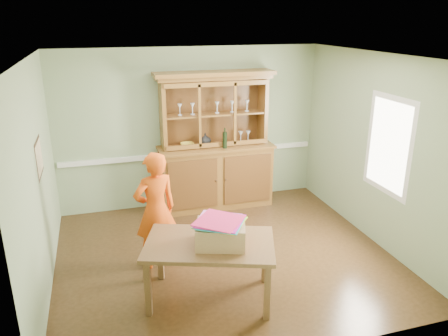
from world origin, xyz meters
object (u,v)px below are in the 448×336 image
object	(u,v)px
china_hutch	(215,161)
person	(156,211)
dining_table	(210,249)
cardboard_box	(221,234)

from	to	relation	value
china_hutch	person	size ratio (longest dim) A/B	1.47
china_hutch	dining_table	size ratio (longest dim) A/B	1.39
dining_table	cardboard_box	xyz separation A→B (m)	(0.11, -0.08, 0.21)
china_hutch	cardboard_box	bearing A→B (deg)	-104.20
china_hutch	dining_table	world-z (taller)	china_hutch
dining_table	person	distance (m)	1.04
dining_table	cardboard_box	distance (m)	0.25
cardboard_box	person	world-z (taller)	person
dining_table	cardboard_box	bearing A→B (deg)	-15.41
china_hutch	cardboard_box	size ratio (longest dim) A/B	4.29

